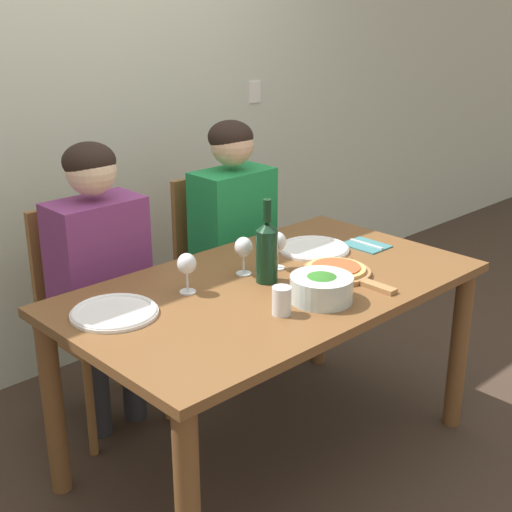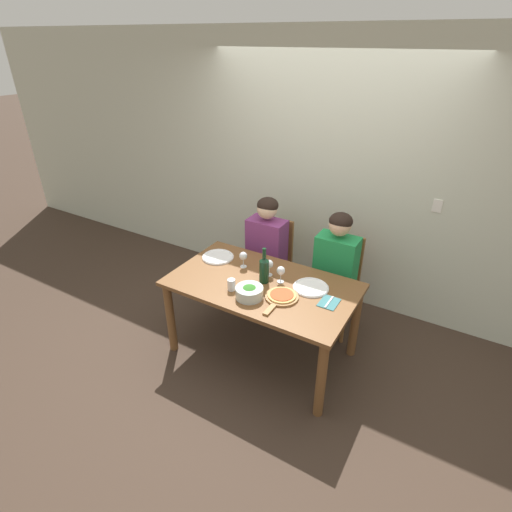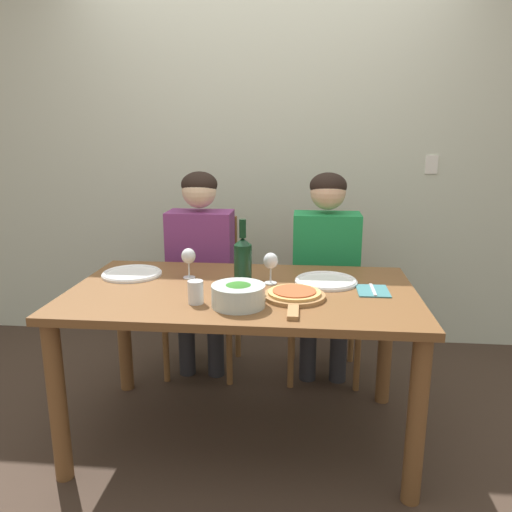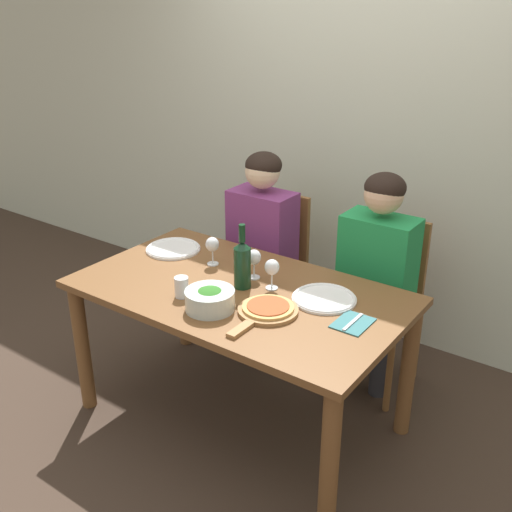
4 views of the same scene
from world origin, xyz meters
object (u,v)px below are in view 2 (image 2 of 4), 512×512
wine_glass_centre (269,265)px  water_tumbler (231,285)px  wine_glass_left (243,257)px  broccoli_bowl (249,292)px  wine_bottle (264,269)px  chair_left (271,260)px  dinner_plate_left (218,257)px  chair_right (337,279)px  wine_glass_right (281,271)px  person_woman (266,244)px  dinner_plate_right (311,287)px  person_man (335,263)px  fork_on_napkin (329,302)px  pizza_on_board (281,297)px

wine_glass_centre → water_tumbler: (-0.16, -0.36, -0.06)m
wine_glass_left → water_tumbler: wine_glass_left is taller
broccoli_bowl → water_tumbler: 0.18m
wine_bottle → wine_glass_left: size_ratio=2.12×
chair_left → wine_glass_centre: size_ratio=6.26×
wine_glass_left → wine_glass_centre: 0.27m
chair_left → dinner_plate_left: 0.69m
chair_right → wine_glass_right: bearing=-112.9°
chair_left → wine_glass_left: 0.71m
person_woman → dinner_plate_right: bearing=-35.7°
dinner_plate_right → wine_glass_left: bearing=178.9°
person_man → broccoli_bowl: bearing=-114.0°
chair_left → fork_on_napkin: bearing=-38.9°
pizza_on_board → fork_on_napkin: 0.38m
wine_bottle → dinner_plate_left: 0.61m
wine_bottle → wine_glass_centre: 0.12m
wine_glass_right → chair_right: bearing=67.1°
pizza_on_board → water_tumbler: water_tumbler is taller
dinner_plate_right → wine_glass_centre: wine_glass_centre is taller
wine_glass_right → fork_on_napkin: size_ratio=0.84×
wine_glass_left → broccoli_bowl: bearing=-52.2°
wine_glass_left → water_tumbler: size_ratio=1.54×
person_man → person_woman: bearing=180.0°
dinner_plate_left → dinner_plate_right: 0.97m
chair_right → pizza_on_board: bearing=-100.7°
chair_left → person_man: bearing=-8.6°
chair_right → dinner_plate_left: (-0.99, -0.59, 0.25)m
dinner_plate_left → pizza_on_board: 0.87m
fork_on_napkin → broccoli_bowl: bearing=-156.5°
chair_left → water_tumbler: chair_left is taller
person_woman → fork_on_napkin: size_ratio=6.87×
person_man → dinner_plate_left: (-0.99, -0.48, 0.02)m
wine_glass_left → wine_glass_right: 0.41m
chair_left → chair_right: bearing=0.0°
wine_glass_centre → water_tumbler: 0.39m
wine_glass_centre → fork_on_napkin: 0.63m
wine_glass_centre → pizza_on_board: bearing=-45.4°
water_tumbler → wine_bottle: bearing=54.9°
chair_left → wine_glass_centre: 0.78m
broccoli_bowl → wine_glass_left: bearing=127.8°
person_man → dinner_plate_left: bearing=-154.0°
pizza_on_board → dinner_plate_left: bearing=160.7°
wine_glass_left → fork_on_napkin: bearing=-8.4°
water_tumbler → dinner_plate_right: bearing=32.3°
person_woman → broccoli_bowl: bearing=-68.7°
wine_glass_right → water_tumbler: size_ratio=1.54×
wine_glass_centre → fork_on_napkin: wine_glass_centre is taller
dinner_plate_right → broccoli_bowl: bearing=-135.4°
wine_glass_right → wine_bottle: bearing=-151.4°
dinner_plate_right → pizza_on_board: pizza_on_board is taller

